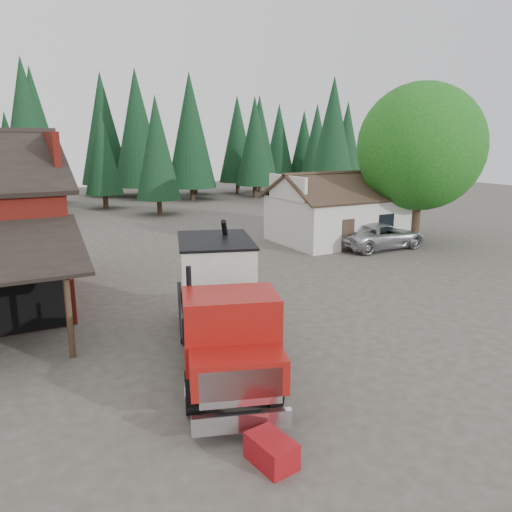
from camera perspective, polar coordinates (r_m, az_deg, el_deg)
name	(u,v)px	position (r m, az deg, el deg)	size (l,w,h in m)	color
ground	(260,347)	(16.83, 0.43, -10.37)	(120.00, 120.00, 0.00)	#474138
farmhouse	(338,216)	(33.83, 9.34, 4.52)	(8.60, 6.42, 4.65)	silver
deciduous_tree	(421,152)	(33.87, 18.32, 11.25)	(8.00, 8.00, 10.20)	#382619
conifer_backdrop	(70,203)	(56.43, -20.48, 5.65)	(76.00, 16.00, 16.00)	black
near_pine_b	(157,148)	(45.55, -11.26, 12.02)	(3.96, 3.96, 10.40)	#382619
near_pine_c	(333,136)	(49.25, 8.76, 13.37)	(4.84, 4.84, 12.40)	#382619
near_pine_d	(27,130)	(47.66, -24.70, 12.94)	(5.28, 5.28, 13.40)	#382619
feed_truck	(221,301)	(15.36, -4.05, -5.12)	(5.14, 9.38, 4.10)	black
silver_car	(381,236)	(32.12, 14.09, 2.28)	(2.70, 5.86, 1.63)	#B3B5BB
equip_box	(271,451)	(11.37, 1.77, -21.39)	(0.70, 1.10, 0.60)	maroon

